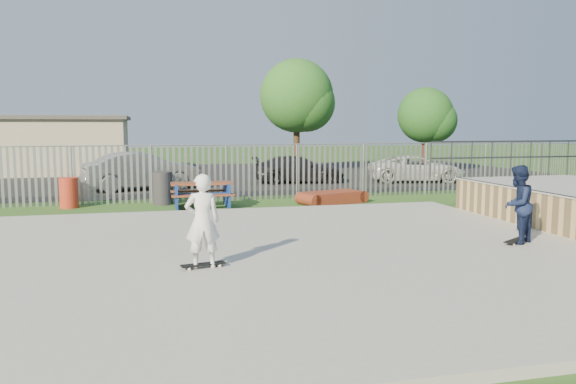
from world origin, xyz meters
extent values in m
plane|color=#2D531C|center=(0.00, 0.00, 0.00)|extent=(120.00, 120.00, 0.00)
cube|color=#9A9A94|center=(0.00, 0.00, 0.07)|extent=(15.00, 12.00, 0.15)
cylinder|color=#383A3F|center=(7.52, 1.00, 1.08)|extent=(0.06, 7.00, 0.06)
cube|color=brown|center=(-0.02, 7.45, 0.80)|extent=(1.98, 0.79, 0.07)
cube|color=brown|center=(-0.03, 6.79, 0.48)|extent=(1.98, 0.33, 0.05)
cube|color=brown|center=(-0.01, 8.11, 0.48)|extent=(1.98, 0.33, 0.05)
cube|color=navy|center=(-0.02, 7.45, 0.41)|extent=(1.77, 1.55, 0.81)
cube|color=maroon|center=(4.46, 7.42, 0.20)|extent=(2.26, 1.62, 0.41)
cylinder|color=#B42F1B|center=(-4.24, 8.44, 0.49)|extent=(0.59, 0.59, 0.99)
cylinder|color=#2B2A2D|center=(-1.24, 8.56, 0.56)|extent=(0.67, 0.67, 1.12)
cube|color=black|center=(0.00, 19.00, 0.01)|extent=(40.00, 18.00, 0.02)
imported|color=#9D9DA1|center=(-1.99, 13.17, 0.80)|extent=(5.02, 2.78, 1.57)
imported|color=black|center=(5.08, 14.39, 0.64)|extent=(4.44, 2.16, 1.24)
imported|color=silver|center=(10.62, 13.42, 0.64)|extent=(4.81, 2.93, 1.25)
cube|color=#BAB08F|center=(-8.00, 23.00, 1.50)|extent=(10.00, 6.00, 3.00)
cube|color=#4C4742|center=(-8.00, 23.00, 3.10)|extent=(10.40, 6.40, 0.20)
cylinder|color=#45301B|center=(6.54, 20.38, 1.87)|extent=(0.36, 0.36, 3.73)
sphere|color=#285C1F|center=(6.54, 20.38, 4.36)|extent=(4.18, 4.18, 4.18)
cylinder|color=#46271C|center=(13.55, 18.36, 1.40)|extent=(0.34, 0.34, 2.79)
sphere|color=#21511B|center=(13.55, 18.36, 3.26)|extent=(3.13, 3.13, 3.13)
cube|color=black|center=(6.02, -0.51, 0.21)|extent=(0.79, 0.59, 0.02)
cube|color=black|center=(-0.74, -1.04, 0.21)|extent=(0.82, 0.35, 0.02)
imported|color=#121C3B|center=(6.02, -0.51, 0.99)|extent=(1.03, 0.98, 1.69)
imported|color=white|center=(-0.74, -1.04, 0.99)|extent=(0.62, 0.42, 1.69)
camera|label=1|loc=(-1.58, -10.91, 2.68)|focal=35.00mm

